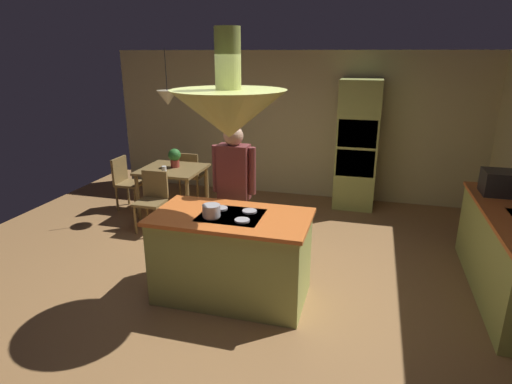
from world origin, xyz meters
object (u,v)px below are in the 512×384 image
at_px(chair_by_back_wall, 190,173).
at_px(chair_facing_island, 153,197).
at_px(kitchen_island, 232,256).
at_px(cup_on_table, 164,169).
at_px(potted_plant_on_table, 175,157).
at_px(oven_tower, 357,145).
at_px(cooking_pot_on_cooktop, 211,211).
at_px(chair_at_corner, 126,180).
at_px(person_at_island, 234,187).
at_px(dining_table, 173,175).
at_px(microwave_on_counter, 504,183).

bearing_deg(chair_by_back_wall, chair_facing_island, 90.00).
xyz_separation_m(kitchen_island, cup_on_table, (-1.72, 1.88, 0.33)).
relative_size(chair_facing_island, potted_plant_on_table, 2.90).
bearing_deg(oven_tower, cooking_pot_on_cooktop, -110.48).
bearing_deg(cup_on_table, potted_plant_on_table, 83.45).
bearing_deg(chair_at_corner, oven_tower, -72.66).
bearing_deg(potted_plant_on_table, person_at_island, -44.68).
height_order(person_at_island, chair_at_corner, person_at_island).
distance_m(chair_at_corner, cooking_pot_on_cooktop, 3.32).
bearing_deg(cooking_pot_on_cooktop, kitchen_island, 39.09).
relative_size(kitchen_island, cooking_pot_on_cooktop, 9.02).
bearing_deg(chair_facing_island, person_at_island, -25.54).
bearing_deg(person_at_island, chair_by_back_wall, 126.09).
distance_m(oven_tower, potted_plant_on_table, 2.98).
bearing_deg(kitchen_island, cooking_pot_on_cooktop, -140.91).
xyz_separation_m(dining_table, microwave_on_counter, (4.54, -0.64, 0.42)).
relative_size(kitchen_island, chair_by_back_wall, 1.87).
bearing_deg(cooking_pot_on_cooktop, person_at_island, 92.65).
bearing_deg(cup_on_table, chair_at_corner, 165.00).
relative_size(dining_table, microwave_on_counter, 2.09).
bearing_deg(kitchen_island, person_at_island, 105.62).
height_order(person_at_island, cup_on_table, person_at_island).
height_order(dining_table, person_at_island, person_at_island).
relative_size(chair_facing_island, microwave_on_counter, 1.89).
height_order(potted_plant_on_table, microwave_on_counter, microwave_on_counter).
relative_size(kitchen_island, chair_at_corner, 1.87).
height_order(kitchen_island, microwave_on_counter, microwave_on_counter).
bearing_deg(microwave_on_counter, chair_at_corner, 173.28).
distance_m(person_at_island, cup_on_table, 1.93).
height_order(oven_tower, cup_on_table, oven_tower).
distance_m(person_at_island, microwave_on_counter, 3.13).
relative_size(oven_tower, chair_at_corner, 2.43).
distance_m(kitchen_island, person_at_island, 0.91).
xyz_separation_m(dining_table, potted_plant_on_table, (0.01, 0.08, 0.28)).
distance_m(oven_tower, dining_table, 3.05).
distance_m(person_at_island, cooking_pot_on_cooktop, 0.84).
bearing_deg(kitchen_island, chair_facing_island, 139.95).
height_order(person_at_island, chair_by_back_wall, person_at_island).
xyz_separation_m(chair_facing_island, chair_by_back_wall, (0.00, 1.34, 0.00)).
distance_m(oven_tower, chair_at_corner, 3.87).
bearing_deg(person_at_island, microwave_on_counter, 13.90).
xyz_separation_m(oven_tower, potted_plant_on_table, (-2.79, -1.06, -0.13)).
xyz_separation_m(chair_facing_island, chair_at_corner, (-0.86, 0.67, 0.00)).
height_order(oven_tower, cooking_pot_on_cooktop, oven_tower).
bearing_deg(microwave_on_counter, chair_facing_island, -179.56).
xyz_separation_m(chair_facing_island, microwave_on_counter, (4.54, 0.03, 0.57)).
relative_size(oven_tower, microwave_on_counter, 4.60).
bearing_deg(cup_on_table, chair_facing_island, -87.28).
xyz_separation_m(person_at_island, cooking_pot_on_cooktop, (0.04, -0.84, 0.02)).
height_order(chair_facing_island, cup_on_table, chair_facing_island).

